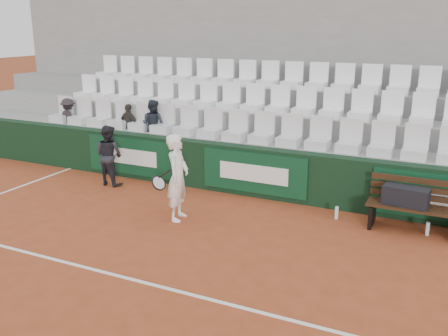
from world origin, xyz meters
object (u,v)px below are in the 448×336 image
Objects in this scene: tennis_player at (178,178)px; ball_kid at (109,155)px; spectator_a at (67,101)px; spectator_c at (152,105)px; spectator_b at (128,106)px; bench_left at (412,219)px; water_bottle_far at (428,229)px; sports_bag_left at (406,196)px; water_bottle_near at (337,213)px.

ball_kid is at bearing 155.12° from tennis_player.
spectator_c reaches higher than spectator_a.
bench_left is at bearing -179.18° from spectator_b.
spectator_c is at bearing 131.05° from tennis_player.
tennis_player is at bearing 149.75° from spectator_b.
ball_kid is 1.12× the size of spectator_c.
spectator_a is at bearing 10.41° from spectator_b.
water_bottle_far is at bearing -172.83° from spectator_a.
ball_kid is at bearing 165.64° from spectator_a.
sports_bag_left is at bearing 167.72° from spectator_c.
spectator_b reaches higher than tennis_player.
spectator_a is 1.01× the size of spectator_b.
spectator_a is at bearing -1.46° from spectator_c.
water_bottle_far is 6.37m from spectator_c.
water_bottle_near is 5.53m from spectator_b.
water_bottle_far is at bearing -10.70° from bench_left.
spectator_c reaches higher than spectator_b.
bench_left is at bearing -172.73° from spectator_a.
bench_left is 0.41m from sports_bag_left.
tennis_player is 1.18× the size of ball_kid.
sports_bag_left is 6.07m from ball_kid.
water_bottle_far is 0.19× the size of spectator_c.
ball_kid is at bearing 71.55° from spectator_c.
water_bottle_far is 0.22× the size of spectator_b.
spectator_c is at bearing 169.32° from water_bottle_far.
bench_left is 1.44× the size of spectator_a.
bench_left is 0.29m from water_bottle_far.
sports_bag_left is at bearing 171.46° from water_bottle_far.
bench_left reaches higher than water_bottle_far.
ball_kid is 1.51m from spectator_b.
spectator_c is (0.37, 1.20, 0.93)m from ball_kid.
sports_bag_left is at bearing 175.53° from bench_left.
sports_bag_left is at bearing -174.11° from ball_kid.
water_bottle_far is 0.17× the size of ball_kid.
sports_bag_left is 8.34m from spectator_a.
bench_left is at bearing 169.30° from water_bottle_far.
spectator_b reaches higher than bench_left.
bench_left is 6.22m from ball_kid.
spectator_b reaches higher than sports_bag_left.
water_bottle_near is at bearing 177.65° from water_bottle_far.
water_bottle_near is (-1.13, 0.00, -0.49)m from sports_bag_left.
spectator_b is at bearing -1.46° from spectator_c.
water_bottle_near reaches higher than water_bottle_far.
spectator_c is (-6.09, 1.15, 1.47)m from water_bottle_far.
ball_kid is 1.56m from spectator_c.
bench_left is at bearing -4.47° from sports_bag_left.
tennis_player is at bearing 159.98° from ball_kid.
sports_bag_left is 0.47× the size of tennis_player.
water_bottle_far is 4.30m from tennis_player.
spectator_c is at bearing -165.23° from spectator_a.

